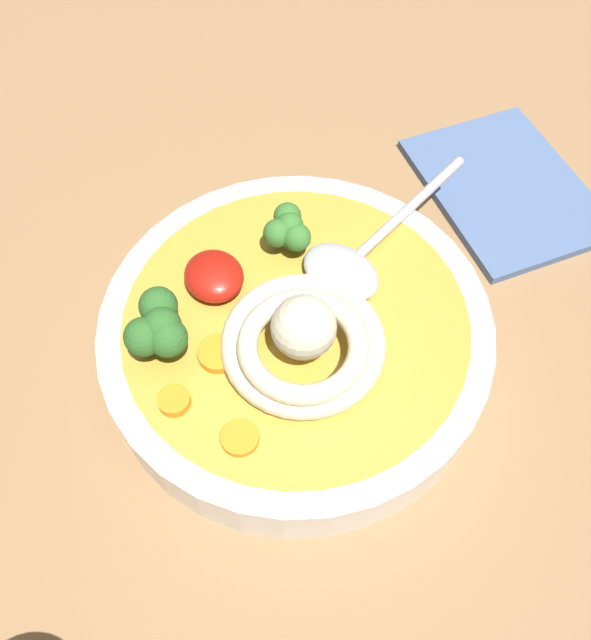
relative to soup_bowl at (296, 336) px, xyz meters
The scene contains 12 objects.
table_slab 5.16cm from the soup_bowl, behind, with size 135.36×135.36×4.35cm, color #936D47.
soup_bowl is the anchor object (origin of this frame).
noodle_pile 4.52cm from the soup_bowl, 19.39° to the right, with size 12.24×12.00×4.92cm.
soup_spoon 6.91cm from the soup_bowl, 107.16° to the left, with size 8.32×17.44×1.60cm.
chili_sauce_dollop 7.29cm from the soup_bowl, 148.55° to the right, with size 4.61×4.15×2.07cm, color #B2190F.
broccoli_floret_left 7.82cm from the soup_bowl, 154.08° to the left, with size 4.06×3.49×3.21cm.
broccoli_floret_beside_noodles 10.35cm from the soup_bowl, 108.67° to the right, with size 5.10×4.39×4.03cm.
carrot_slice_right 5.08cm from the soup_bowl, 55.24° to the left, with size 2.06×2.06×0.42cm, color orange.
carrot_slice_near_spoon 10.35cm from the soup_bowl, 81.58° to the right, with size 2.11×2.11×0.75cm, color orange.
carrot_slice_extra_a 6.41cm from the soup_bowl, 91.64° to the right, with size 2.82×2.82×0.71cm, color orange.
carrot_slice_far 9.77cm from the soup_bowl, 52.19° to the right, with size 2.44×2.44×0.53cm, color orange.
folded_napkin 24.96cm from the soup_bowl, 100.67° to the left, with size 17.05×12.84×0.80cm, color #4C6693.
Camera 1 is at (23.18, -12.31, 46.97)cm, focal length 36.30 mm.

